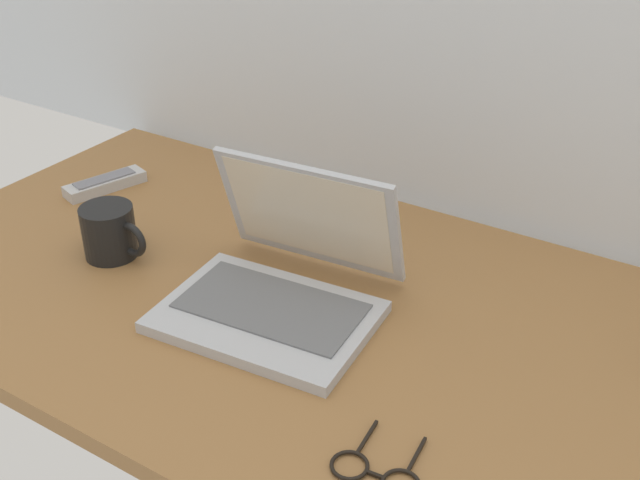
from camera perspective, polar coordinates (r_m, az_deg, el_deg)
desk at (r=1.18m, az=2.02°, el=-6.32°), size 1.60×0.76×0.03m
laptop at (r=1.17m, az=-2.82°, el=-2.96°), size 0.33×0.31×0.21m
coffee_mug at (r=1.34m, az=-15.15°, el=0.61°), size 0.13×0.09×0.09m
remote_control_near at (r=1.59m, az=-15.49°, el=4.01°), size 0.09×0.17×0.02m
eyeglasses at (r=0.94m, az=4.14°, el=-16.64°), size 0.11×0.11×0.01m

